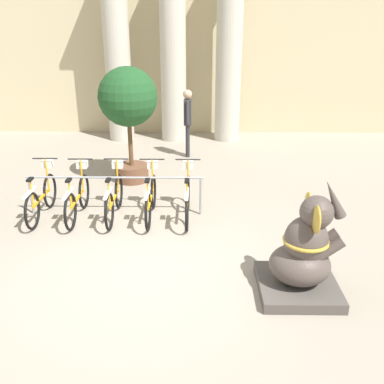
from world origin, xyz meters
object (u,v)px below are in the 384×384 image
(bicycle_2, at_px, (114,197))
(person_pedestrian, at_px, (188,117))
(bicycle_1, at_px, (78,197))
(bicycle_4, at_px, (188,198))
(bicycle_3, at_px, (151,197))
(potted_tree, at_px, (128,104))
(elephant_statue, at_px, (304,255))
(bicycle_0, at_px, (42,196))

(bicycle_2, xyz_separation_m, person_pedestrian, (1.29, 3.96, 0.69))
(bicycle_1, xyz_separation_m, bicycle_4, (2.07, -0.00, 0.00))
(bicycle_3, relative_size, potted_tree, 0.64)
(bicycle_2, xyz_separation_m, bicycle_3, (0.69, -0.01, 0.00))
(bicycle_2, bearing_deg, bicycle_1, -178.74)
(elephant_statue, bearing_deg, bicycle_1, 147.43)
(elephant_statue, bearing_deg, potted_tree, 124.09)
(bicycle_2, bearing_deg, bicycle_0, 179.48)
(bicycle_2, bearing_deg, potted_tree, 89.14)
(bicycle_0, height_order, person_pedestrian, person_pedestrian)
(bicycle_4, bearing_deg, bicycle_1, 179.98)
(bicycle_3, relative_size, bicycle_4, 1.00)
(bicycle_3, height_order, person_pedestrian, person_pedestrian)
(bicycle_3, height_order, potted_tree, potted_tree)
(bicycle_1, distance_m, bicycle_2, 0.69)
(bicycle_0, xyz_separation_m, bicycle_2, (1.38, -0.01, 0.00))
(bicycle_2, xyz_separation_m, bicycle_4, (1.38, -0.02, 0.00))
(bicycle_0, height_order, bicycle_3, same)
(bicycle_2, height_order, bicycle_3, same)
(bicycle_0, bearing_deg, bicycle_1, -2.30)
(person_pedestrian, bearing_deg, bicycle_0, -124.11)
(bicycle_1, xyz_separation_m, person_pedestrian, (1.98, 3.98, 0.69))
(bicycle_2, xyz_separation_m, elephant_statue, (3.00, -2.38, 0.15))
(bicycle_4, relative_size, potted_tree, 0.64)
(bicycle_4, bearing_deg, potted_tree, 123.61)
(bicycle_1, distance_m, bicycle_3, 1.38)
(bicycle_3, xyz_separation_m, potted_tree, (-0.66, 2.03, 1.37))
(bicycle_4, xyz_separation_m, elephant_statue, (1.62, -2.36, 0.15))
(bicycle_1, xyz_separation_m, potted_tree, (0.72, 2.03, 1.37))
(person_pedestrian, bearing_deg, bicycle_4, -88.71)
(bicycle_2, bearing_deg, elephant_statue, -38.34)
(bicycle_0, distance_m, bicycle_2, 1.38)
(bicycle_0, xyz_separation_m, person_pedestrian, (2.67, 3.95, 0.69))
(bicycle_1, relative_size, bicycle_2, 1.00)
(elephant_statue, distance_m, potted_tree, 5.44)
(bicycle_0, bearing_deg, bicycle_4, -0.59)
(bicycle_0, xyz_separation_m, bicycle_4, (2.76, -0.03, 0.00))
(person_pedestrian, bearing_deg, potted_tree, -123.00)
(bicycle_0, relative_size, bicycle_3, 1.00)
(bicycle_3, relative_size, person_pedestrian, 0.92)
(bicycle_2, relative_size, bicycle_4, 1.00)
(bicycle_3, distance_m, potted_tree, 2.54)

